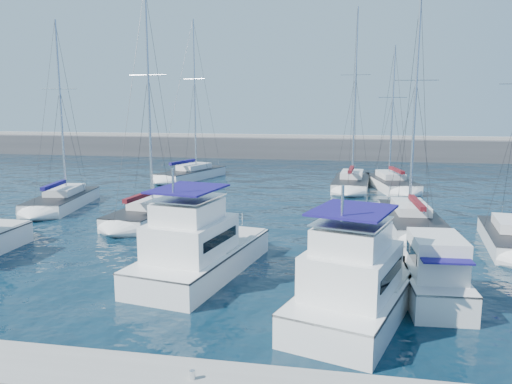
% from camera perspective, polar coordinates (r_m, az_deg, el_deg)
% --- Properties ---
extents(ground, '(220.00, 220.00, 0.00)m').
position_cam_1_polar(ground, '(24.47, 0.64, -8.84)').
color(ground, black).
rests_on(ground, ground).
extents(breakwater, '(160.00, 6.00, 4.45)m').
position_cam_1_polar(breakwater, '(75.25, 7.39, 4.66)').
color(breakwater, '#424244').
rests_on(breakwater, ground).
extents(dock_cleat_centre, '(0.16, 0.16, 0.25)m').
position_cam_1_polar(dock_cleat_centre, '(14.37, -7.29, -20.01)').
color(dock_cleat_centre, silver).
rests_on(dock_cleat_centre, dock).
extents(motor_yacht_port_inner, '(5.07, 9.43, 4.69)m').
position_cam_1_polar(motor_yacht_port_inner, '(23.50, -6.60, -6.80)').
color(motor_yacht_port_inner, white).
rests_on(motor_yacht_port_inner, ground).
extents(motor_yacht_stbd_inner, '(5.70, 8.97, 4.69)m').
position_cam_1_polar(motor_yacht_stbd_inner, '(19.36, 11.39, -10.66)').
color(motor_yacht_stbd_inner, white).
rests_on(motor_yacht_stbd_inner, ground).
extents(motor_yacht_stbd_outer, '(2.60, 6.04, 3.20)m').
position_cam_1_polar(motor_yacht_stbd_outer, '(21.87, 19.49, -9.14)').
color(motor_yacht_stbd_outer, silver).
rests_on(motor_yacht_stbd_outer, ground).
extents(sailboat_mid_a, '(4.32, 8.78, 14.53)m').
position_cam_1_polar(sailboat_mid_a, '(41.72, -21.23, -0.90)').
color(sailboat_mid_a, silver).
rests_on(sailboat_mid_a, ground).
extents(sailboat_mid_b, '(3.83, 7.55, 15.74)m').
position_cam_1_polar(sailboat_mid_b, '(34.68, -12.24, -2.49)').
color(sailboat_mid_b, silver).
rests_on(sailboat_mid_b, ground).
extents(sailboat_mid_d, '(3.64, 9.43, 15.09)m').
position_cam_1_polar(sailboat_mid_d, '(33.97, 17.31, -3.04)').
color(sailboat_mid_d, silver).
rests_on(sailboat_mid_d, ground).
extents(sailboat_back_a, '(5.79, 9.67, 17.01)m').
position_cam_1_polar(sailboat_back_a, '(54.28, -7.39, 2.09)').
color(sailboat_back_a, white).
rests_on(sailboat_back_a, ground).
extents(sailboat_back_b, '(3.74, 9.26, 17.17)m').
position_cam_1_polar(sailboat_back_b, '(48.77, 10.86, 1.11)').
color(sailboat_back_b, silver).
rests_on(sailboat_back_b, ground).
extents(sailboat_back_c, '(4.76, 9.13, 13.66)m').
position_cam_1_polar(sailboat_back_c, '(49.18, 15.20, 0.98)').
color(sailboat_back_c, white).
rests_on(sailboat_back_c, ground).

